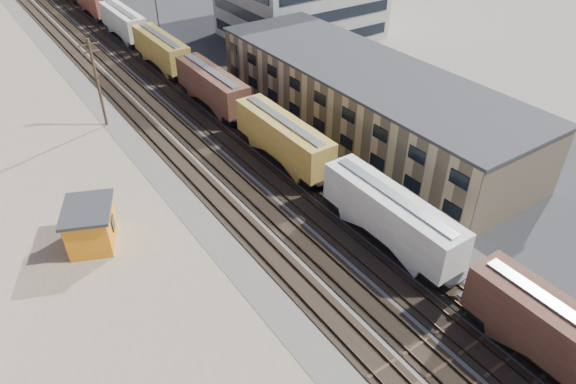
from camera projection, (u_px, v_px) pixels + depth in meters
ground at (437, 334)px, 34.33m from camera, size 300.00×300.00×0.00m
ballast_bed at (151, 84)px, 68.04m from camera, size 18.00×200.00×0.06m
dirt_yard at (2, 162)px, 52.07m from camera, size 24.00×180.00×0.03m
asphalt_lot at (351, 84)px, 68.08m from camera, size 26.00×120.00×0.04m
rail_tracks at (147, 85)px, 67.73m from camera, size 11.40×200.00×0.24m
freight_train at (185, 66)px, 66.09m from camera, size 3.00×119.74×4.46m
warehouse at (363, 98)px, 56.00m from camera, size 12.40×40.40×7.25m
utility_pole_north at (97, 81)px, 55.68m from camera, size 2.20×0.32×10.00m
maintenance_shed at (91, 225)px, 40.91m from camera, size 5.33×5.91×3.54m
parked_car_blue at (315, 53)px, 75.47m from camera, size 5.95×6.32×1.66m
parked_car_far at (269, 23)px, 87.20m from camera, size 1.92×4.59×1.55m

